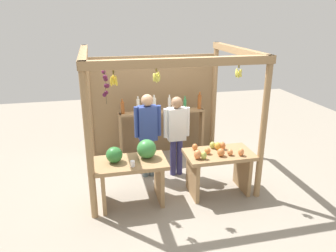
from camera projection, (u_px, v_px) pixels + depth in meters
ground_plane at (165, 174)px, 6.08m from camera, size 12.00×12.00×0.00m
market_stall at (160, 98)px, 6.04m from camera, size 2.76×2.25×2.31m
fruit_counter_left at (133, 166)px, 5.01m from camera, size 1.11×0.64×1.02m
fruit_counter_right at (218, 163)px, 5.31m from camera, size 1.11×0.64×0.88m
bottle_shelf_unit at (162, 121)px, 6.58m from camera, size 1.76×0.22×1.35m
vendor_man at (148, 129)px, 5.72m from camera, size 0.48×0.21×1.56m
vendor_woman at (177, 130)px, 5.79m from camera, size 0.48×0.20×1.50m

